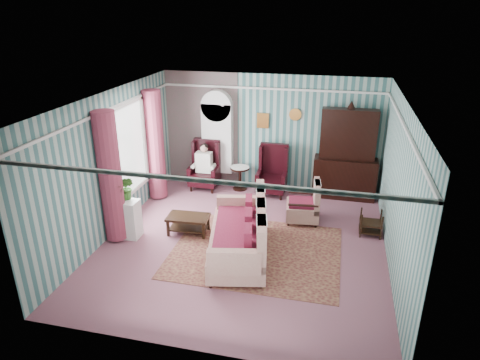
% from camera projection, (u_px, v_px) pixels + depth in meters
% --- Properties ---
extents(floor, '(6.00, 6.00, 0.00)m').
position_uv_depth(floor, '(244.00, 242.00, 8.60)').
color(floor, '#8B5162').
rests_on(floor, ground).
extents(room_shell, '(5.53, 6.02, 2.91)m').
position_uv_depth(room_shell, '(215.00, 142.00, 8.13)').
color(room_shell, '#376564').
rests_on(room_shell, ground).
extents(bookcase, '(0.80, 0.28, 2.24)m').
position_uv_depth(bookcase, '(218.00, 143.00, 11.02)').
color(bookcase, silver).
rests_on(bookcase, floor).
extents(dresser_hutch, '(1.50, 0.56, 2.36)m').
position_uv_depth(dresser_hutch, '(347.00, 152.00, 10.20)').
color(dresser_hutch, black).
rests_on(dresser_hutch, floor).
extents(wingback_left, '(0.76, 0.80, 1.25)m').
position_uv_depth(wingback_left, '(204.00, 166.00, 10.91)').
color(wingback_left, black).
rests_on(wingback_left, floor).
extents(wingback_right, '(0.76, 0.80, 1.25)m').
position_uv_depth(wingback_right, '(272.00, 171.00, 10.54)').
color(wingback_right, black).
rests_on(wingback_right, floor).
extents(seated_woman, '(0.44, 0.40, 1.18)m').
position_uv_depth(seated_woman, '(204.00, 167.00, 10.92)').
color(seated_woman, beige).
rests_on(seated_woman, floor).
extents(round_side_table, '(0.50, 0.50, 0.60)m').
position_uv_depth(round_side_table, '(240.00, 178.00, 10.98)').
color(round_side_table, black).
rests_on(round_side_table, floor).
extents(nest_table, '(0.45, 0.38, 0.54)m').
position_uv_depth(nest_table, '(371.00, 223.00, 8.79)').
color(nest_table, black).
rests_on(nest_table, floor).
extents(plant_stand, '(0.55, 0.35, 0.80)m').
position_uv_depth(plant_stand, '(126.00, 219.00, 8.69)').
color(plant_stand, silver).
rests_on(plant_stand, floor).
extents(rug, '(3.20, 2.60, 0.01)m').
position_uv_depth(rug, '(256.00, 251.00, 8.27)').
color(rug, '#441619').
rests_on(rug, floor).
extents(sofa, '(1.45, 2.43, 1.02)m').
position_uv_depth(sofa, '(238.00, 232.00, 7.95)').
color(sofa, beige).
rests_on(sofa, floor).
extents(floral_armchair, '(0.96, 0.87, 0.87)m').
position_uv_depth(floral_armchair, '(303.00, 203.00, 9.30)').
color(floral_armchair, beige).
rests_on(floral_armchair, floor).
extents(coffee_table, '(0.88, 0.54, 0.39)m').
position_uv_depth(coffee_table, '(188.00, 225.00, 8.88)').
color(coffee_table, black).
rests_on(coffee_table, floor).
extents(potted_plant_a, '(0.42, 0.38, 0.43)m').
position_uv_depth(potted_plant_a, '(116.00, 193.00, 8.35)').
color(potted_plant_a, '#1F4716').
rests_on(potted_plant_a, plant_stand).
extents(potted_plant_b, '(0.31, 0.26, 0.50)m').
position_uv_depth(potted_plant_b, '(127.00, 188.00, 8.51)').
color(potted_plant_b, '#174A19').
rests_on(potted_plant_b, plant_stand).
extents(potted_plant_c, '(0.26, 0.26, 0.40)m').
position_uv_depth(potted_plant_c, '(123.00, 191.00, 8.50)').
color(potted_plant_c, '#1E4E18').
rests_on(potted_plant_c, plant_stand).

